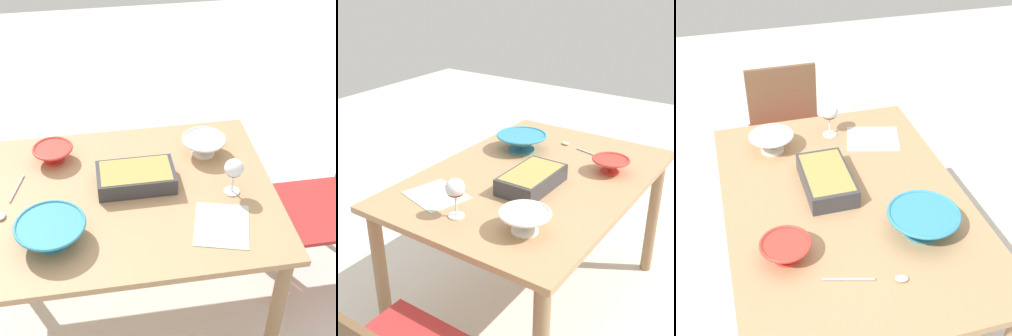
# 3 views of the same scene
# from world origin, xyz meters

# --- Properties ---
(ground_plane) EXTENTS (8.00, 8.00, 0.00)m
(ground_plane) POSITION_xyz_m (0.00, 0.00, 0.00)
(ground_plane) COLOR beige
(dining_table) EXTENTS (1.34, 0.94, 0.73)m
(dining_table) POSITION_xyz_m (0.00, 0.00, 0.63)
(dining_table) COLOR tan
(dining_table) RESTS_ON ground_plane
(chair) EXTENTS (0.43, 0.43, 0.80)m
(chair) POSITION_xyz_m (-1.03, -0.06, 0.45)
(chair) COLOR #B22D2D
(chair) RESTS_ON ground_plane
(wine_glass) EXTENTS (0.08, 0.08, 0.16)m
(wine_glass) POSITION_xyz_m (-0.49, 0.06, 0.84)
(wine_glass) COLOR white
(wine_glass) RESTS_ON dining_table
(casserole_dish) EXTENTS (0.32, 0.19, 0.08)m
(casserole_dish) POSITION_xyz_m (-0.11, -0.05, 0.77)
(casserole_dish) COLOR #38383D
(casserole_dish) RESTS_ON dining_table
(mixing_bowl) EXTENTS (0.18, 0.18, 0.07)m
(mixing_bowl) POSITION_xyz_m (0.24, -0.28, 0.77)
(mixing_bowl) COLOR red
(mixing_bowl) RESTS_ON dining_table
(small_bowl) EXTENTS (0.20, 0.20, 0.08)m
(small_bowl) POSITION_xyz_m (-0.43, -0.22, 0.77)
(small_bowl) COLOR white
(small_bowl) RESTS_ON dining_table
(serving_bowl) EXTENTS (0.26, 0.26, 0.09)m
(serving_bowl) POSITION_xyz_m (0.24, 0.22, 0.77)
(serving_bowl) COLOR teal
(serving_bowl) RESTS_ON dining_table
(serving_spoon) EXTENTS (0.09, 0.27, 0.01)m
(serving_spoon) POSITION_xyz_m (0.42, 0.00, 0.73)
(serving_spoon) COLOR silver
(serving_spoon) RESTS_ON dining_table
(napkin) EXTENTS (0.26, 0.29, 0.00)m
(napkin) POSITION_xyz_m (-0.40, 0.24, 0.73)
(napkin) COLOR #B2CCB7
(napkin) RESTS_ON dining_table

